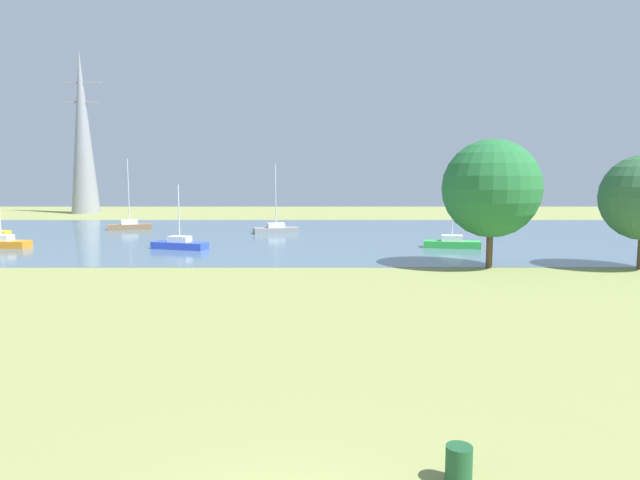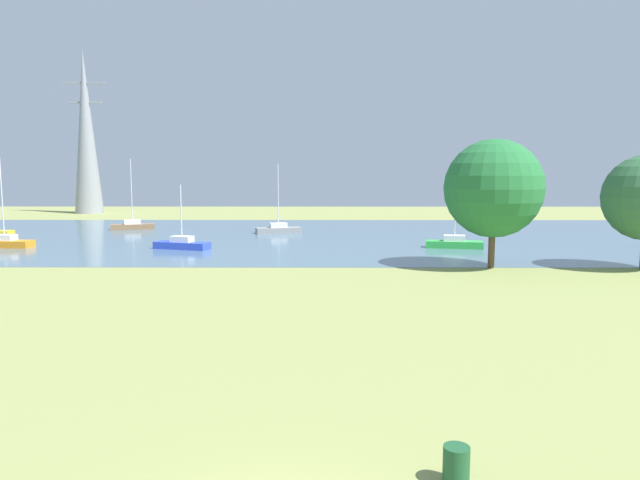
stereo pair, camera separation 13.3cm
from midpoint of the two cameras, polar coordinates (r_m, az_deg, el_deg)
ground_plane at (r=31.62m, az=-1.40°, el=-5.13°), size 160.00×160.00×0.00m
litter_bin at (r=13.21m, az=13.40°, el=-20.82°), size 0.56×0.56×0.80m
water_surface at (r=59.30m, az=-0.69°, el=0.42°), size 140.00×40.00×0.02m
sailboat_blue at (r=50.40m, az=-13.69°, el=-0.38°), size 5.03×2.87×5.46m
sailboat_brown at (r=69.49m, az=-18.26°, el=1.38°), size 5.03×2.89×8.05m
sailboat_gray at (r=62.07m, az=-4.33°, el=1.10°), size 5.03×2.72×7.37m
sailboat_orange at (r=57.11m, az=-28.95°, el=-0.19°), size 4.93×1.99×7.78m
sailboat_green at (r=51.03m, az=12.96°, el=-0.28°), size 5.00×2.37×5.53m
tree_east_near at (r=40.58m, az=16.64°, el=4.91°), size 6.64×6.64×8.74m
electricity_pylon at (r=100.21m, az=-22.38°, el=9.83°), size 6.40×4.40×25.70m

